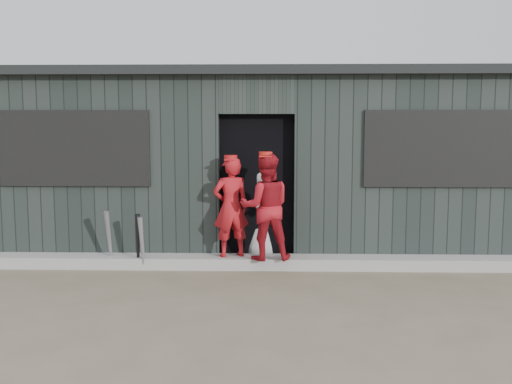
{
  "coord_description": "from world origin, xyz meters",
  "views": [
    {
      "loc": [
        0.19,
        -5.47,
        1.83
      ],
      "look_at": [
        0.0,
        1.8,
        1.0
      ],
      "focal_mm": 40.0,
      "sensor_mm": 36.0,
      "label": 1
    }
  ],
  "objects_px": {
    "bat_mid": "(142,244)",
    "player_grey_back": "(263,213)",
    "player_red_left": "(231,207)",
    "dugout": "(259,162)",
    "bat_left": "(109,239)",
    "player_red_right": "(266,207)",
    "bat_right": "(138,241)"
  },
  "relations": [
    {
      "from": "bat_right",
      "to": "player_red_left",
      "type": "xyz_separation_m",
      "value": [
        1.19,
        0.14,
        0.43
      ]
    },
    {
      "from": "player_grey_back",
      "to": "dugout",
      "type": "height_order",
      "value": "dugout"
    },
    {
      "from": "bat_left",
      "to": "player_red_left",
      "type": "bearing_deg",
      "value": 3.05
    },
    {
      "from": "player_red_left",
      "to": "player_red_right",
      "type": "xyz_separation_m",
      "value": [
        0.45,
        -0.16,
        0.03
      ]
    },
    {
      "from": "bat_left",
      "to": "player_red_right",
      "type": "relative_size",
      "value": 0.59
    },
    {
      "from": "player_grey_back",
      "to": "bat_mid",
      "type": "bearing_deg",
      "value": 0.13
    },
    {
      "from": "bat_right",
      "to": "dugout",
      "type": "distance_m",
      "value": 2.54
    },
    {
      "from": "bat_left",
      "to": "player_red_right",
      "type": "bearing_deg",
      "value": -2.1
    },
    {
      "from": "bat_right",
      "to": "dugout",
      "type": "xyz_separation_m",
      "value": [
        1.51,
        1.82,
        0.92
      ]
    },
    {
      "from": "bat_right",
      "to": "dugout",
      "type": "relative_size",
      "value": 0.09
    },
    {
      "from": "bat_left",
      "to": "bat_mid",
      "type": "bearing_deg",
      "value": -14.84
    },
    {
      "from": "player_red_left",
      "to": "player_red_right",
      "type": "distance_m",
      "value": 0.48
    },
    {
      "from": "player_grey_back",
      "to": "player_red_right",
      "type": "bearing_deg",
      "value": 70.69
    },
    {
      "from": "bat_mid",
      "to": "player_grey_back",
      "type": "distance_m",
      "value": 1.7
    },
    {
      "from": "bat_left",
      "to": "dugout",
      "type": "xyz_separation_m",
      "value": [
        1.9,
        1.76,
        0.9
      ]
    },
    {
      "from": "dugout",
      "to": "bat_right",
      "type": "bearing_deg",
      "value": -129.81
    },
    {
      "from": "bat_left",
      "to": "dugout",
      "type": "distance_m",
      "value": 2.74
    },
    {
      "from": "bat_mid",
      "to": "bat_right",
      "type": "distance_m",
      "value": 0.09
    },
    {
      "from": "bat_left",
      "to": "bat_right",
      "type": "bearing_deg",
      "value": -8.91
    },
    {
      "from": "bat_right",
      "to": "player_grey_back",
      "type": "xyz_separation_m",
      "value": [
        1.6,
        0.6,
        0.29
      ]
    },
    {
      "from": "bat_mid",
      "to": "player_grey_back",
      "type": "xyz_separation_m",
      "value": [
        1.53,
        0.66,
        0.3
      ]
    },
    {
      "from": "bat_left",
      "to": "bat_mid",
      "type": "height_order",
      "value": "bat_left"
    },
    {
      "from": "bat_mid",
      "to": "player_grey_back",
      "type": "bearing_deg",
      "value": 23.28
    },
    {
      "from": "player_red_left",
      "to": "player_grey_back",
      "type": "distance_m",
      "value": 0.63
    },
    {
      "from": "player_red_left",
      "to": "dugout",
      "type": "distance_m",
      "value": 1.77
    },
    {
      "from": "bat_mid",
      "to": "player_red_right",
      "type": "distance_m",
      "value": 1.64
    },
    {
      "from": "bat_left",
      "to": "player_grey_back",
      "type": "xyz_separation_m",
      "value": [
        1.99,
        0.54,
        0.27
      ]
    },
    {
      "from": "player_red_right",
      "to": "player_grey_back",
      "type": "xyz_separation_m",
      "value": [
        -0.04,
        0.61,
        -0.17
      ]
    },
    {
      "from": "bat_right",
      "to": "player_red_right",
      "type": "height_order",
      "value": "player_red_right"
    },
    {
      "from": "bat_mid",
      "to": "player_red_right",
      "type": "bearing_deg",
      "value": 1.66
    },
    {
      "from": "bat_right",
      "to": "player_red_left",
      "type": "distance_m",
      "value": 1.27
    },
    {
      "from": "player_grey_back",
      "to": "dugout",
      "type": "bearing_deg",
      "value": -109.26
    }
  ]
}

